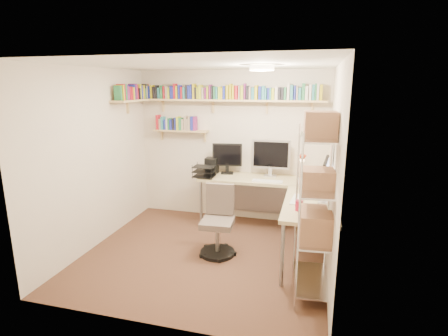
{
  "coord_description": "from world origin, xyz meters",
  "views": [
    {
      "loc": [
        1.37,
        -4.16,
        2.26
      ],
      "look_at": [
        0.13,
        0.55,
        1.1
      ],
      "focal_mm": 28.0,
      "sensor_mm": 36.0,
      "label": 1
    }
  ],
  "objects": [
    {
      "name": "ground",
      "position": [
        0.0,
        0.0,
        0.0
      ],
      "size": [
        3.2,
        3.2,
        0.0
      ],
      "primitive_type": "plane",
      "color": "#3F2C1B",
      "rests_on": "ground"
    },
    {
      "name": "room_shell",
      "position": [
        0.0,
        0.0,
        1.55
      ],
      "size": [
        3.24,
        3.04,
        2.52
      ],
      "color": "beige",
      "rests_on": "ground"
    },
    {
      "name": "wall_shelves",
      "position": [
        -0.43,
        1.29,
        2.03
      ],
      "size": [
        3.12,
        1.09,
        0.8
      ],
      "color": "tan",
      "rests_on": "ground"
    },
    {
      "name": "corner_desk",
      "position": [
        0.7,
        0.91,
        0.81
      ],
      "size": [
        2.18,
        2.08,
        1.41
      ],
      "color": "tan",
      "rests_on": "ground"
    },
    {
      "name": "office_chair",
      "position": [
        0.17,
        0.1,
        0.4
      ],
      "size": [
        0.5,
        0.51,
        0.95
      ],
      "rotation": [
        0.0,
        0.0,
        0.07
      ],
      "color": "black",
      "rests_on": "ground"
    },
    {
      "name": "wire_rack",
      "position": [
        1.42,
        -0.54,
        1.13
      ],
      "size": [
        0.46,
        0.83,
        2.0
      ],
      "rotation": [
        0.0,
        0.0,
        0.09
      ],
      "color": "silver",
      "rests_on": "ground"
    }
  ]
}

